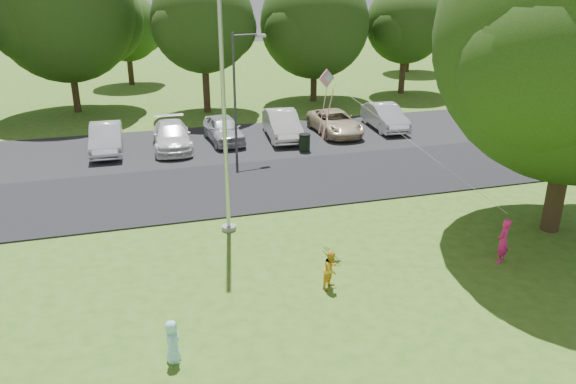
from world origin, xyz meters
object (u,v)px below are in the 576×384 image
object	(u,v)px
child_yellow	(331,269)
child_blue	(172,342)
street_lamp	(239,84)
kite	(331,95)
trash_can	(305,143)
flagpole	(224,113)
woman	(503,241)

from	to	relation	value
child_yellow	child_blue	distance (m)	5.07
street_lamp	kite	xyz separation A→B (m)	(1.11, -9.25, 1.26)
trash_can	child_blue	world-z (taller)	child_blue
flagpole	woman	bearing A→B (deg)	-30.99
child_blue	kite	distance (m)	8.97
street_lamp	woman	size ratio (longest dim) A/B	4.08
trash_can	street_lamp	bearing A→B (deg)	178.26
street_lamp	child_yellow	distance (m)	12.96
child_blue	kite	world-z (taller)	kite
trash_can	woman	size ratio (longest dim) A/B	0.64
street_lamp	child_yellow	size ratio (longest dim) A/B	5.10
kite	flagpole	bearing A→B (deg)	143.91
street_lamp	kite	distance (m)	9.40
child_blue	kite	size ratio (longest dim) A/B	0.22
kite	child_yellow	bearing A→B (deg)	-123.51
trash_can	kite	distance (m)	10.34
street_lamp	trash_can	distance (m)	4.43
trash_can	child_blue	xyz separation A→B (m)	(-7.82, -14.59, 0.07)
woman	kite	distance (m)	6.95
flagpole	trash_can	distance (m)	10.24
woman	child_blue	world-z (taller)	woman
trash_can	woman	world-z (taller)	woman
trash_can	child_yellow	distance (m)	12.92
child_yellow	street_lamp	bearing A→B (deg)	54.01
flagpole	child_yellow	distance (m)	6.19
trash_can	child_yellow	size ratio (longest dim) A/B	0.80
child_yellow	kite	distance (m)	5.51
flagpole	woman	world-z (taller)	flagpole
street_lamp	flagpole	bearing A→B (deg)	-114.32
flagpole	trash_can	size ratio (longest dim) A/B	10.81
trash_can	child_blue	bearing A→B (deg)	-118.18
flagpole	trash_can	xyz separation A→B (m)	(5.30, 7.94, -3.70)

